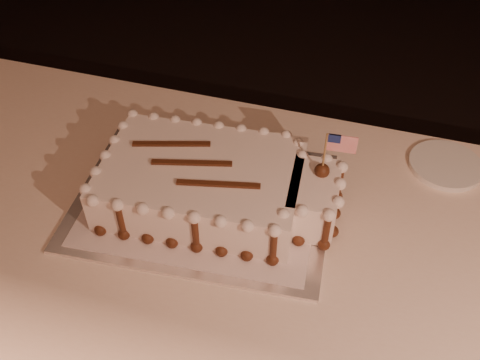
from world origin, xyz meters
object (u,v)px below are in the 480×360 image
(cake_board, at_px, (203,201))
(sheet_cake, at_px, (215,185))
(side_plate, at_px, (446,165))
(banquet_table, at_px, (350,354))

(cake_board, bearing_deg, sheet_cake, 0.14)
(sheet_cake, distance_m, side_plate, 0.52)
(banquet_table, relative_size, side_plate, 14.90)
(banquet_table, distance_m, cake_board, 0.53)
(banquet_table, xyz_separation_m, sheet_cake, (-0.34, 0.04, 0.43))
(banquet_table, distance_m, side_plate, 0.50)
(cake_board, bearing_deg, side_plate, 23.49)
(sheet_cake, bearing_deg, banquet_table, -6.95)
(sheet_cake, height_order, side_plate, sheet_cake)
(banquet_table, xyz_separation_m, cake_board, (-0.37, 0.04, 0.38))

